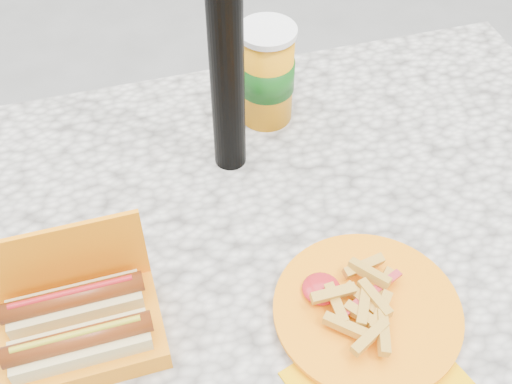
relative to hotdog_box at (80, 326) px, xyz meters
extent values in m
cube|color=beige|center=(0.26, 0.10, -0.06)|extent=(1.20, 0.80, 0.05)
cylinder|color=black|center=(0.76, 0.40, -0.44)|extent=(0.07, 0.07, 0.70)
cube|color=orange|center=(0.00, 0.00, -0.02)|extent=(0.20, 0.13, 0.03)
cube|color=orange|center=(0.00, 0.06, 0.06)|extent=(0.20, 0.02, 0.13)
cube|color=#D8C282|center=(0.00, -0.03, 0.00)|extent=(0.16, 0.05, 0.04)
cylinder|color=#883A0F|center=(0.00, -0.03, 0.03)|extent=(0.17, 0.03, 0.03)
cylinder|color=#AFA11D|center=(0.00, -0.03, 0.04)|extent=(0.15, 0.01, 0.01)
cube|color=#D8C282|center=(0.00, 0.03, 0.00)|extent=(0.16, 0.05, 0.04)
cylinder|color=#883A0F|center=(0.00, 0.03, 0.03)|extent=(0.17, 0.03, 0.03)
cylinder|color=red|center=(0.00, 0.03, 0.04)|extent=(0.15, 0.01, 0.01)
cylinder|color=orange|center=(0.36, -0.06, -0.03)|extent=(0.24, 0.24, 0.01)
cylinder|color=orange|center=(0.36, -0.06, -0.02)|extent=(0.25, 0.25, 0.01)
cube|color=#C28422|center=(0.32, -0.06, 0.00)|extent=(0.02, 0.06, 0.01)
cube|color=#C28422|center=(0.34, -0.09, 0.00)|extent=(0.04, 0.06, 0.01)
cube|color=#C28422|center=(0.35, -0.07, 0.00)|extent=(0.04, 0.06, 0.01)
cube|color=#C28422|center=(0.34, -0.11, 0.00)|extent=(0.06, 0.04, 0.01)
cube|color=#C28422|center=(0.36, -0.11, 0.00)|extent=(0.03, 0.06, 0.01)
cube|color=#C28422|center=(0.37, -0.08, 0.00)|extent=(0.05, 0.05, 0.01)
cube|color=#C28422|center=(0.37, -0.03, 0.00)|extent=(0.05, 0.06, 0.02)
cube|color=#C28422|center=(0.35, -0.06, -0.01)|extent=(0.04, 0.06, 0.01)
cube|color=#C28422|center=(0.37, -0.01, 0.00)|extent=(0.06, 0.03, 0.02)
cube|color=#C28422|center=(0.39, -0.04, -0.01)|extent=(0.05, 0.05, 0.02)
cube|color=#C28422|center=(0.32, -0.09, 0.00)|extent=(0.05, 0.05, 0.01)
cube|color=#C28422|center=(0.32, -0.05, 0.01)|extent=(0.06, 0.02, 0.02)
cube|color=#C28422|center=(0.36, -0.06, 0.00)|extent=(0.03, 0.06, 0.01)
ellipsoid|color=red|center=(0.31, -0.02, -0.01)|extent=(0.05, 0.05, 0.02)
cube|color=#B5242A|center=(0.37, -0.05, 0.00)|extent=(0.10, 0.05, 0.00)
cylinder|color=orange|center=(0.34, 0.35, 0.05)|extent=(0.09, 0.09, 0.16)
cylinder|color=#145615|center=(0.34, 0.35, 0.05)|extent=(0.09, 0.09, 0.05)
cylinder|color=white|center=(0.34, 0.35, 0.13)|extent=(0.09, 0.09, 0.01)
camera|label=1|loc=(0.10, -0.45, 0.70)|focal=45.00mm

